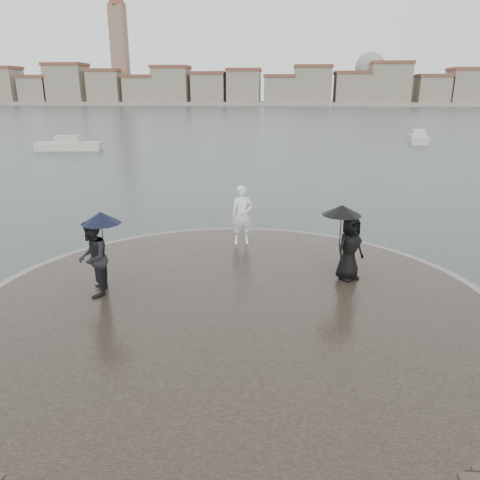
{
  "coord_description": "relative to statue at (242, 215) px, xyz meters",
  "views": [
    {
      "loc": [
        0.96,
        -6.42,
        5.07
      ],
      "look_at": [
        0.0,
        4.8,
        1.45
      ],
      "focal_mm": 35.0,
      "sensor_mm": 36.0,
      "label": 1
    }
  ],
  "objects": [
    {
      "name": "far_skyline",
      "position": [
        -6.09,
        152.87,
        4.31
      ],
      "size": [
        260.0,
        20.0,
        37.0
      ],
      "color": "gray",
      "rests_on": "ground"
    },
    {
      "name": "boats",
      "position": [
        8.31,
        29.3,
        -0.92
      ],
      "size": [
        50.4,
        13.26,
        1.5
      ],
      "color": "#BDB8AA",
      "rests_on": "ground"
    },
    {
      "name": "statue",
      "position": [
        0.0,
        0.0,
        0.0
      ],
      "size": [
        0.76,
        0.58,
        1.88
      ],
      "primitive_type": "imported",
      "rotation": [
        0.0,
        0.0,
        0.21
      ],
      "color": "white",
      "rests_on": "quay_tip"
    },
    {
      "name": "quay_tip",
      "position": [
        0.2,
        -4.34,
        -1.12
      ],
      "size": [
        11.9,
        11.9,
        0.36
      ],
      "primitive_type": "cylinder",
      "color": "#2D261E",
      "rests_on": "ground"
    },
    {
      "name": "kerb_ring",
      "position": [
        0.2,
        -4.34,
        -1.14
      ],
      "size": [
        12.5,
        12.5,
        0.32
      ],
      "primitive_type": "cylinder",
      "color": "gray",
      "rests_on": "ground"
    },
    {
      "name": "visitor_right",
      "position": [
        2.93,
        -2.69,
        0.17
      ],
      "size": [
        1.26,
        1.08,
        1.95
      ],
      "color": "black",
      "rests_on": "quay_tip"
    },
    {
      "name": "ground",
      "position": [
        0.2,
        -7.84,
        -1.3
      ],
      "size": [
        400.0,
        400.0,
        0.0
      ],
      "primitive_type": "plane",
      "color": "#2B3835",
      "rests_on": "ground"
    },
    {
      "name": "visitor_left",
      "position": [
        -3.14,
        -4.23,
        0.16
      ],
      "size": [
        1.16,
        1.08,
        2.04
      ],
      "color": "black",
      "rests_on": "quay_tip"
    }
  ]
}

